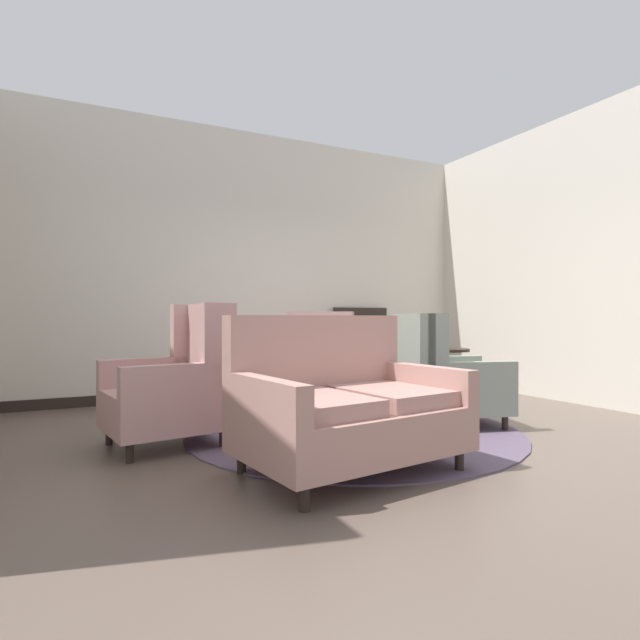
% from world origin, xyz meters
% --- Properties ---
extents(ground, '(8.57, 8.57, 0.00)m').
position_xyz_m(ground, '(0.00, 0.00, 0.00)').
color(ground, brown).
extents(wall_back, '(6.28, 0.08, 3.39)m').
position_xyz_m(wall_back, '(0.00, 2.72, 1.70)').
color(wall_back, silver).
rests_on(wall_back, ground).
extents(wall_right, '(0.08, 3.80, 3.39)m').
position_xyz_m(wall_right, '(3.06, 0.81, 1.70)').
color(wall_right, silver).
rests_on(wall_right, ground).
extents(baseboard_back, '(6.12, 0.03, 0.12)m').
position_xyz_m(baseboard_back, '(0.00, 2.66, 0.06)').
color(baseboard_back, black).
rests_on(baseboard_back, ground).
extents(area_rug, '(2.89, 2.89, 0.01)m').
position_xyz_m(area_rug, '(0.00, 0.30, 0.01)').
color(area_rug, '#5B4C60').
rests_on(area_rug, ground).
extents(coffee_table, '(0.91, 0.91, 0.48)m').
position_xyz_m(coffee_table, '(-0.17, 0.51, 0.40)').
color(coffee_table, black).
rests_on(coffee_table, ground).
extents(porcelain_vase, '(0.15, 0.15, 0.33)m').
position_xyz_m(porcelain_vase, '(-0.23, 0.49, 0.62)').
color(porcelain_vase, '#4C7A66').
rests_on(porcelain_vase, coffee_table).
extents(settee, '(1.50, 1.09, 1.02)m').
position_xyz_m(settee, '(-0.61, -0.64, 0.41)').
color(settee, tan).
rests_on(settee, ground).
extents(armchair_back_corner, '(1.06, 1.07, 1.07)m').
position_xyz_m(armchair_back_corner, '(0.38, 1.65, 0.45)').
color(armchair_back_corner, tan).
rests_on(armchair_back_corner, ground).
extents(armchair_beside_settee, '(0.96, 0.89, 1.11)m').
position_xyz_m(armchair_beside_settee, '(-1.48, 0.53, 0.46)').
color(armchair_beside_settee, tan).
rests_on(armchair_beside_settee, ground).
extents(armchair_near_window, '(1.07, 0.96, 1.04)m').
position_xyz_m(armchair_near_window, '(0.84, 0.12, 0.43)').
color(armchair_near_window, gray).
rests_on(armchair_near_window, ground).
extents(side_table, '(0.51, 0.51, 0.66)m').
position_xyz_m(side_table, '(1.47, 0.81, 0.40)').
color(side_table, black).
rests_on(side_table, ground).
extents(sideboard, '(0.86, 0.44, 1.14)m').
position_xyz_m(sideboard, '(1.46, 2.42, 0.52)').
color(sideboard, black).
rests_on(sideboard, ground).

